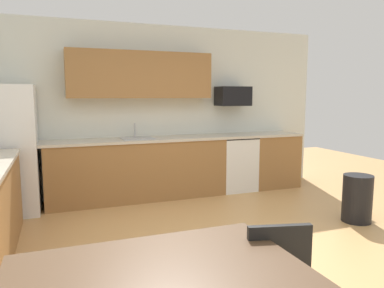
% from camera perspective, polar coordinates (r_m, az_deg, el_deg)
% --- Properties ---
extents(ground_plane, '(12.00, 12.00, 0.00)m').
position_cam_1_polar(ground_plane, '(3.86, 5.45, -16.79)').
color(ground_plane, tan).
extents(wall_back, '(5.80, 0.10, 2.70)m').
position_cam_1_polar(wall_back, '(6.01, -5.55, 5.26)').
color(wall_back, silver).
rests_on(wall_back, ground).
extents(cabinet_run_back, '(2.71, 0.60, 0.90)m').
position_cam_1_polar(cabinet_run_back, '(5.69, -8.37, -4.06)').
color(cabinet_run_back, olive).
rests_on(cabinet_run_back, ground).
extents(cabinet_run_back_right, '(0.84, 0.60, 0.90)m').
position_cam_1_polar(cabinet_run_back_right, '(6.60, 12.24, -2.54)').
color(cabinet_run_back_right, olive).
rests_on(cabinet_run_back_right, ground).
extents(countertop_back, '(4.80, 0.64, 0.04)m').
position_cam_1_polar(countertop_back, '(5.71, -4.58, 0.82)').
color(countertop_back, beige).
rests_on(countertop_back, cabinet_run_back).
extents(upper_cabinets_back, '(2.20, 0.34, 0.70)m').
position_cam_1_polar(upper_cabinets_back, '(5.73, -7.99, 10.61)').
color(upper_cabinets_back, olive).
extents(refrigerator, '(0.76, 0.70, 1.73)m').
position_cam_1_polar(refrigerator, '(5.46, -26.90, -0.87)').
color(refrigerator, white).
rests_on(refrigerator, ground).
extents(oven_range, '(0.60, 0.60, 0.91)m').
position_cam_1_polar(oven_range, '(6.24, 6.66, -2.95)').
color(oven_range, white).
rests_on(oven_range, ground).
extents(microwave, '(0.54, 0.36, 0.32)m').
position_cam_1_polar(microwave, '(6.23, 6.40, 7.42)').
color(microwave, black).
extents(sink_basin, '(0.48, 0.40, 0.14)m').
position_cam_1_polar(sink_basin, '(5.62, -8.50, 0.24)').
color(sink_basin, '#A5A8AD').
rests_on(sink_basin, countertop_back).
extents(sink_faucet, '(0.02, 0.02, 0.24)m').
position_cam_1_polar(sink_faucet, '(5.78, -8.91, 2.03)').
color(sink_faucet, '#B2B5BA').
rests_on(sink_faucet, countertop_back).
extents(dining_table, '(1.40, 0.90, 0.77)m').
position_cam_1_polar(dining_table, '(1.85, -5.25, -21.01)').
color(dining_table, brown).
rests_on(dining_table, ground).
extents(trash_bin, '(0.36, 0.36, 0.60)m').
position_cam_1_polar(trash_bin, '(5.11, 24.37, -7.73)').
color(trash_bin, black).
rests_on(trash_bin, ground).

